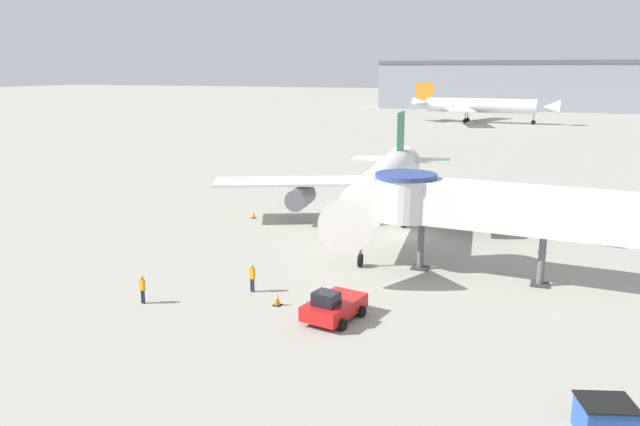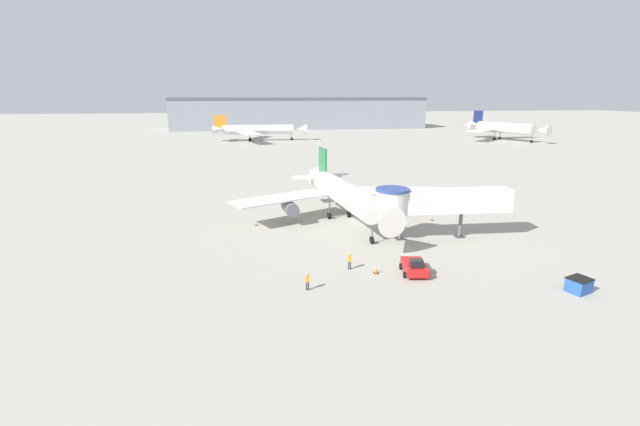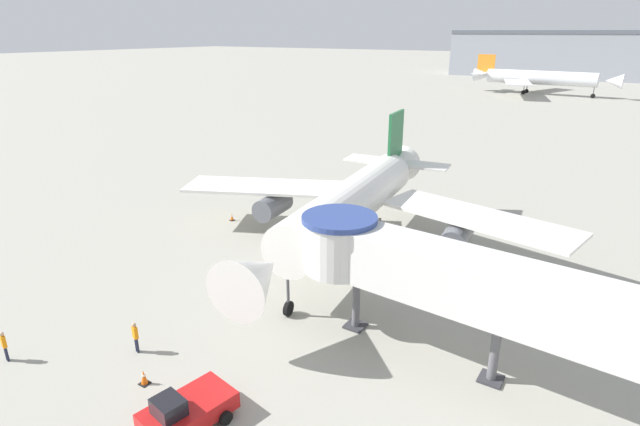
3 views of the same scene
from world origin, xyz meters
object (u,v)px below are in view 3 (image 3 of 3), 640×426
Objects in this scene: main_airplane at (354,203)px; ground_crew_wing_walker at (4,344)px; traffic_cone_near_nose at (144,377)px; background_jet_orange_tail at (537,78)px; traffic_cone_starboard_wing at (520,305)px; ground_crew_marshaller at (135,335)px; jet_bridge at (426,270)px; pushback_tug_red at (186,411)px; traffic_cone_port_wing at (232,217)px.

ground_crew_wing_walker is at bearing -118.33° from main_airplane.
traffic_cone_near_nose is 132.24m from background_jet_orange_tail.
ground_crew_marshaller is (-15.83, -15.14, 0.71)m from traffic_cone_starboard_wing.
background_jet_orange_tail reaches higher than ground_crew_marshaller.
jet_bridge is 123.81m from background_jet_orange_tail.
ground_crew_marshaller is at bearing 169.91° from pushback_tug_red.
ground_crew_marshaller reaches higher than ground_crew_wing_walker.
ground_crew_marshaller is (-2.36, 1.47, 0.64)m from traffic_cone_near_nose.
background_jet_orange_tail reaches higher than traffic_cone_starboard_wing.
traffic_cone_near_nose is at bearing -129.03° from traffic_cone_starboard_wing.
traffic_cone_near_nose is at bearing 178.43° from pushback_tug_red.
traffic_cone_near_nose is 21.72m from traffic_cone_port_wing.
traffic_cone_port_wing is at bearing 160.53° from jet_bridge.
traffic_cone_port_wing is (-12.19, 0.01, -3.61)m from main_airplane.
traffic_cone_starboard_wing is 0.36× the size of ground_crew_marshaller.
jet_bridge is 12.60m from pushback_tug_red.
main_airplane is at bearing -173.64° from background_jet_orange_tail.
traffic_cone_starboard_wing is at bearing -126.72° from ground_crew_wing_walker.
pushback_tug_red is 24.46m from traffic_cone_port_wing.
jet_bridge reaches higher than ground_crew_marshaller.
main_airplane is 41.33× the size of traffic_cone_near_nose.
main_airplane reaches higher than ground_crew_marshaller.
pushback_tug_red is at bearing -119.32° from traffic_cone_starboard_wing.
traffic_cone_port_wing is 21.51m from ground_crew_wing_walker.
pushback_tug_red is 6.53× the size of traffic_cone_starboard_wing.
ground_crew_marshaller reaches higher than traffic_cone_port_wing.
jet_bridge is 26.78× the size of traffic_cone_starboard_wing.
ground_crew_wing_walker is (-11.01, -1.79, 0.20)m from pushback_tug_red.
traffic_cone_near_nose reaches higher than traffic_cone_starboard_wing.
traffic_cone_near_nose reaches higher than traffic_cone_port_wing.
background_jet_orange_tail reaches higher than pushback_tug_red.
ground_crew_wing_walker is at bearing -137.30° from traffic_cone_starboard_wing.
ground_crew_marshaller is at bearing -130.27° from ground_crew_wing_walker.
ground_crew_marshaller is 1.04× the size of ground_crew_wing_walker.
pushback_tug_red reaches higher than ground_crew_marshaller.
jet_bridge reaches higher than traffic_cone_starboard_wing.
background_jet_orange_tail is (0.05, 134.54, 3.37)m from ground_crew_wing_walker.
traffic_cone_near_nose is 0.45× the size of ground_crew_wing_walker.
ground_crew_wing_walker is at bearing -79.44° from traffic_cone_port_wing.
main_airplane reaches higher than traffic_cone_starboard_wing.
traffic_cone_near_nose is (-0.94, -18.58, -3.55)m from main_airplane.
background_jet_orange_tail reaches higher than jet_bridge.
traffic_cone_starboard_wing is at bearing 68.34° from jet_bridge.
jet_bridge is at bearing -115.57° from traffic_cone_starboard_wing.
traffic_cone_starboard_wing is at bearing -15.92° from main_airplane.
traffic_cone_port_wing is 19.30m from ground_crew_marshaller.
traffic_cone_near_nose is at bearing -132.92° from jet_bridge.
ground_crew_wing_walker is at bearing -160.58° from pushback_tug_red.
jet_bridge is 4.10× the size of pushback_tug_red.
jet_bridge is 23.58m from traffic_cone_port_wing.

